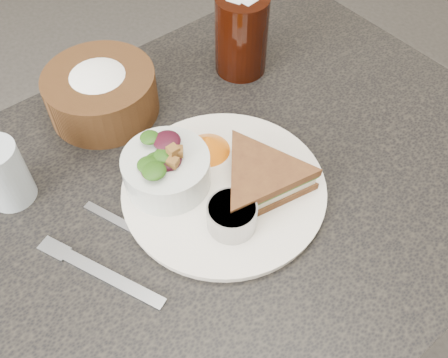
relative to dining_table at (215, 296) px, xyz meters
name	(u,v)px	position (x,y,z in m)	size (l,w,h in m)	color
floor	(217,356)	(0.00, 0.00, -0.38)	(6.00, 6.00, 0.00)	#474543
dining_table	(215,296)	(0.00, 0.00, 0.00)	(1.00, 0.70, 0.75)	black
dinner_plate	(224,189)	(0.01, -0.02, 0.38)	(0.29, 0.29, 0.01)	silver
sandwich	(261,178)	(0.05, -0.05, 0.41)	(0.17, 0.17, 0.05)	brown
salad_bowl	(166,166)	(-0.05, 0.04, 0.42)	(0.12, 0.12, 0.07)	silver
dressing_ramekin	(232,216)	(-0.02, -0.07, 0.41)	(0.07, 0.07, 0.04)	#9C9C9D
orange_wedge	(207,144)	(0.03, 0.05, 0.40)	(0.07, 0.07, 0.03)	orange
fork	(107,276)	(-0.20, -0.03, 0.38)	(0.02, 0.17, 0.00)	#9AA0A8
knife	(140,233)	(-0.13, 0.00, 0.38)	(0.01, 0.19, 0.00)	#9296A0
bread_basket	(100,87)	(-0.04, 0.24, 0.43)	(0.18, 0.18, 0.10)	#513119
cola_glass	(242,32)	(0.21, 0.18, 0.45)	(0.09, 0.09, 0.15)	black
water_glass	(3,174)	(-0.23, 0.17, 0.42)	(0.07, 0.07, 0.10)	silver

